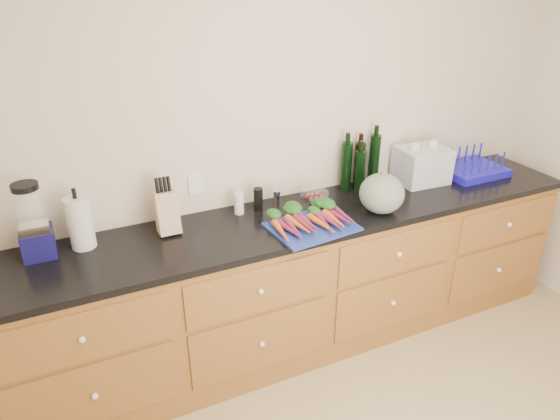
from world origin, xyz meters
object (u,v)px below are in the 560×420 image
cutting_board (312,227)px  knife_block (167,212)px  blender_appliance (34,225)px  carrots (309,219)px  squash (382,193)px  paper_towel (80,223)px  dish_rack (472,168)px  tomato_box (314,194)px

cutting_board → knife_block: knife_block is taller
blender_appliance → carrots: bearing=-11.1°
squash → cutting_board: bearing=-179.3°
squash → blender_appliance: blender_appliance is taller
paper_towel → knife_block: 0.45m
knife_block → dish_rack: bearing=-1.6°
tomato_box → cutting_board: bearing=-120.4°
carrots → squash: size_ratio=1.63×
dish_rack → tomato_box: bearing=175.8°
cutting_board → carrots: carrots is taller
carrots → squash: 0.48m
cutting_board → squash: squash is taller
squash → tomato_box: 0.43m
squash → blender_appliance: size_ratio=0.67×
blender_appliance → tomato_box: (1.60, 0.01, -0.14)m
paper_towel → dish_rack: 2.60m
blender_appliance → paper_towel: size_ratio=1.41×
tomato_box → dish_rack: size_ratio=0.33×
blender_appliance → tomato_box: size_ratio=2.85×
squash → dish_rack: 0.97m
squash → tomato_box: size_ratio=1.91×
blender_appliance → paper_towel: (0.21, 0.00, -0.03)m
blender_appliance → knife_block: blender_appliance is taller
squash → blender_appliance: (-1.87, 0.31, 0.05)m
paper_towel → dish_rack: (2.60, -0.08, -0.10)m
paper_towel → knife_block: paper_towel is taller
paper_towel → dish_rack: paper_towel is taller
tomato_box → dish_rack: 1.22m
squash → paper_towel: (-1.66, 0.31, 0.02)m
squash → paper_towel: 1.69m
knife_block → dish_rack: (2.16, -0.06, -0.08)m
carrots → dish_rack: size_ratio=1.03×
blender_appliance → knife_block: size_ratio=1.70×
cutting_board → knife_block: size_ratio=1.99×
blender_appliance → paper_towel: bearing=0.6°
squash → blender_appliance: 1.90m
carrots → paper_towel: bearing=166.9°
cutting_board → blender_appliance: blender_appliance is taller
carrots → squash: squash is taller
blender_appliance → knife_block: 0.66m
paper_towel → tomato_box: bearing=0.4°
blender_appliance → dish_rack: bearing=-1.6°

